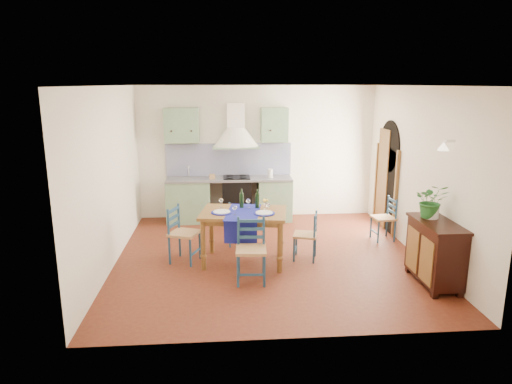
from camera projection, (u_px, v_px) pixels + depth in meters
floor at (269, 257)px, 7.62m from camera, size 5.00×5.00×0.00m
back_wall at (235, 171)px, 9.57m from camera, size 5.00×0.96×2.80m
right_wall at (413, 173)px, 7.77m from camera, size 0.26×5.00×2.80m
left_wall at (110, 178)px, 7.11m from camera, size 0.04×5.00×2.80m
ceiling at (270, 85)px, 6.97m from camera, size 5.00×5.00×0.01m
dining_table at (244, 218)px, 7.25m from camera, size 1.46×1.14×1.17m
chair_near at (251, 250)px, 6.61m from camera, size 0.46×0.46×0.93m
chair_far at (240, 223)px, 8.10m from camera, size 0.46×0.46×0.82m
chair_left at (183, 234)px, 7.35m from camera, size 0.55×0.55×0.92m
chair_right at (307, 235)px, 7.45m from camera, size 0.46×0.46×0.80m
chair_spare at (385, 218)px, 8.40m from camera, size 0.41×0.41×0.80m
sideboard at (435, 251)px, 6.51m from camera, size 0.50×1.05×0.94m
potted_plant at (431, 201)px, 6.56m from camera, size 0.55×0.51×0.51m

